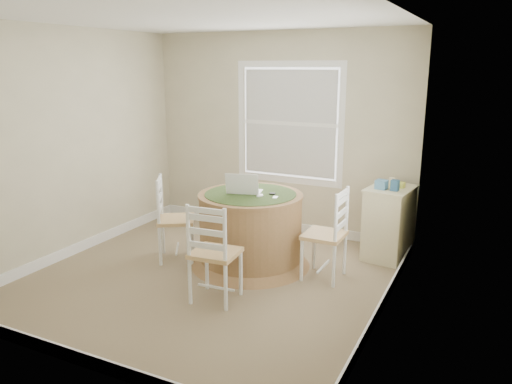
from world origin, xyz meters
The scene contains 14 objects.
room centered at (0.17, 0.16, 1.30)m, with size 3.64×3.64×2.64m.
round_table centered at (0.23, 0.51, 0.45)m, with size 1.32×1.32×0.82m.
chair_left centered at (-0.61, 0.29, 0.47)m, with size 0.42×0.40×0.95m, color white, non-canonical shape.
chair_near centered at (0.32, -0.40, 0.47)m, with size 0.42×0.40×0.95m, color white, non-canonical shape.
chair_right centered at (1.07, 0.53, 0.47)m, with size 0.42×0.40×0.95m, color white, non-canonical shape.
laptop centered at (0.15, 0.52, 0.85)m, with size 0.42×0.39×0.25m.
mouse centered at (0.37, 0.45, 0.83)m, with size 0.06×0.10×0.04m, color white.
phone centered at (0.53, 0.48, 0.82)m, with size 0.04×0.09×0.02m, color #B7BABF.
keys centered at (0.45, 0.58, 0.82)m, with size 0.06×0.05×0.03m, color black.
corner_chest centered at (1.55, 1.41, 0.42)m, with size 0.55×0.68×0.83m.
tissue_box centered at (1.46, 1.29, 0.88)m, with size 0.12×0.12×0.10m, color #4F88B5.
box_yellow centered at (1.62, 1.46, 0.86)m, with size 0.15×0.10×0.06m, color #D9E250.
box_blue centered at (1.62, 1.27, 0.89)m, with size 0.08×0.08×0.12m, color #2C5A86.
cup_cream centered at (1.53, 1.54, 0.88)m, with size 0.07×0.07×0.09m, color beige.
Camera 1 is at (2.59, -4.16, 2.18)m, focal length 35.00 mm.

